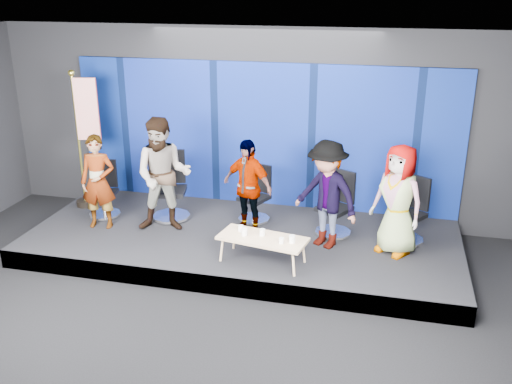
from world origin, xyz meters
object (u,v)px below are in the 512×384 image
Objects in this scene: chair_d at (336,214)px; panelist_e at (398,200)px; flag_stand at (85,137)px; panelist_d at (327,195)px; mug_a at (241,229)px; chair_c at (256,203)px; mug_d at (281,241)px; chair_b at (171,196)px; mug_b at (244,232)px; panelist_c at (247,186)px; panelist_b at (163,175)px; panelist_a at (98,182)px; chair_a at (105,198)px; chair_e at (408,220)px; coffee_table at (263,239)px; mug_e at (292,239)px; mug_c at (262,232)px.

panelist_e is (0.95, -0.46, 0.51)m from chair_d.
chair_d is 4.61m from flag_stand.
panelist_d reaches higher than mug_a.
chair_c reaches higher than mug_d.
chair_b is at bearing -19.12° from flag_stand.
chair_b is 0.47× the size of flag_stand.
panelist_c is at bearing 102.04° from mug_b.
chair_c is at bearing 15.37° from panelist_b.
chair_b is 0.62× the size of panelist_b.
chair_d reaches higher than mug_b.
panelist_b is at bearing -0.97° from panelist_a.
chair_b is at bearing -168.59° from panelist_c.
panelist_c is at bearing -10.35° from chair_a.
panelist_d is at bearing -13.20° from chair_a.
panelist_a is 1.15m from flag_stand.
panelist_b is 1.81× the size of chair_d.
chair_b is 1.12× the size of chair_e.
chair_e reaches higher than chair_a.
mug_d is (-1.78, -1.41, 0.09)m from chair_e.
chair_e is at bearing 28.50° from chair_d.
chair_b is 1.21× the size of chair_c.
panelist_c is 1.21m from coffee_table.
chair_c is at bearing 120.18° from mug_e.
panelist_c is 18.51× the size of mug_d.
mug_d is at bearing -90.66° from panelist_d.
mug_a is 0.98× the size of mug_c.
chair_d is at bearing 0.80° from panelist_a.
panelist_c is at bearing -141.35° from chair_d.
flag_stand is at bearing 158.02° from coffee_table.
panelist_b is (1.10, 0.15, 0.16)m from panelist_a.
panelist_b is at bearing -91.75° from chair_b.
panelist_d is at bearing -125.38° from chair_e.
panelist_b is at bearing -148.22° from panelist_c.
panelist_b reaches higher than chair_c.
panelist_e reaches higher than panelist_c.
mug_b is (1.56, -0.77, -0.50)m from panelist_b.
coffee_table is (0.49, -1.02, -0.42)m from panelist_c.
chair_b reaches higher than chair_e.
chair_d is 0.77× the size of coffee_table.
coffee_table is 12.56× the size of mug_e.
panelist_a is 3.77m from panelist_d.
panelist_c is 1.34m from panelist_d.
chair_c is at bearing 178.98° from panelist_d.
chair_b is 0.69× the size of panelist_e.
chair_b is 10.81× the size of mug_e.
mug_a is 0.04× the size of flag_stand.
mug_d is (-0.51, -0.92, -0.41)m from panelist_d.
panelist_a is 3.48m from mug_e.
chair_c is 0.57× the size of panelist_d.
mug_d is at bearing -21.37° from mug_a.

